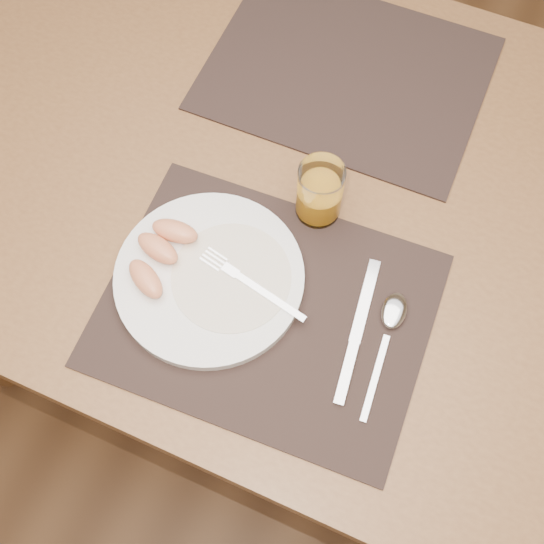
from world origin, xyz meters
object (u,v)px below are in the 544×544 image
(fork, at_px, (244,280))
(juice_glass, at_px, (319,194))
(placemat_far, at_px, (346,73))
(plate, at_px, (209,277))
(knife, at_px, (354,342))
(table, at_px, (309,210))
(placemat_near, at_px, (266,310))
(spoon, at_px, (391,320))

(fork, distance_m, juice_glass, 0.17)
(placemat_far, relative_size, plate, 1.67)
(fork, bearing_deg, knife, -6.04)
(placemat_far, height_order, fork, fork)
(fork, xyz_separation_m, knife, (0.17, -0.02, -0.02))
(fork, xyz_separation_m, juice_glass, (0.05, 0.16, 0.03))
(table, relative_size, placemat_far, 3.11)
(placemat_near, bearing_deg, fork, 153.65)
(placemat_near, distance_m, placemat_far, 0.44)
(spoon, xyz_separation_m, juice_glass, (-0.16, 0.13, 0.04))
(plate, height_order, fork, fork)
(placemat_far, bearing_deg, fork, -89.23)
(placemat_near, distance_m, fork, 0.05)
(fork, bearing_deg, table, 83.59)
(table, bearing_deg, juice_glass, -57.86)
(juice_glass, bearing_deg, table, 122.14)
(table, distance_m, spoon, 0.27)
(plate, relative_size, fork, 1.55)
(table, bearing_deg, placemat_near, -84.52)
(spoon, bearing_deg, placemat_far, 119.03)
(plate, bearing_deg, spoon, 9.56)
(knife, bearing_deg, spoon, 54.00)
(knife, bearing_deg, juice_glass, 125.58)
(juice_glass, bearing_deg, knife, -54.42)
(table, bearing_deg, fork, -96.41)
(placemat_far, bearing_deg, juice_glass, -78.28)
(placemat_near, xyz_separation_m, juice_glass, (0.01, 0.18, 0.05))
(fork, height_order, knife, fork)
(placemat_far, distance_m, spoon, 0.44)
(plate, bearing_deg, table, 71.36)
(plate, height_order, juice_glass, juice_glass)
(table, relative_size, spoon, 7.29)
(placemat_near, height_order, spoon, spoon)
(knife, xyz_separation_m, spoon, (0.04, 0.05, 0.00))
(table, height_order, juice_glass, juice_glass)
(spoon, bearing_deg, plate, -170.44)
(placemat_near, bearing_deg, placemat_far, 96.36)
(placemat_near, relative_size, placemat_far, 1.00)
(placemat_far, xyz_separation_m, juice_glass, (0.05, -0.26, 0.05))
(placemat_near, distance_m, plate, 0.09)
(table, height_order, spoon, spoon)
(placemat_near, relative_size, fork, 2.58)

